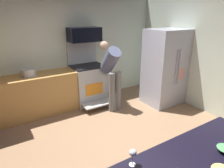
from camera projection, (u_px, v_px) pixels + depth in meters
name	position (u px, v px, depth m)	size (l,w,h in m)	color
ground_plane	(116.00, 151.00, 3.27)	(5.20, 4.80, 0.02)	#8C6A4C
wall_back	(63.00, 50.00, 4.69)	(5.20, 0.12, 2.60)	silver
wall_right	(219.00, 56.00, 4.09)	(0.12, 4.80, 2.60)	silver
lower_cabinet_run	(31.00, 96.00, 4.24)	(2.40, 0.60, 0.90)	#BD8946
oven_range	(88.00, 83.00, 4.88)	(0.76, 0.97, 1.50)	#B5B9B8
microwave	(84.00, 35.00, 4.57)	(0.74, 0.38, 0.32)	black
refrigerator	(165.00, 67.00, 4.76)	(0.90, 0.75, 1.79)	#AFB2C2
person_cook	(111.00, 70.00, 4.43)	(0.31, 0.67, 1.53)	slate
wine_glass_mid	(133.00, 154.00, 1.66)	(0.06, 0.06, 0.16)	silver
stock_pot	(28.00, 73.00, 4.07)	(0.30, 0.30, 0.15)	#BABABD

